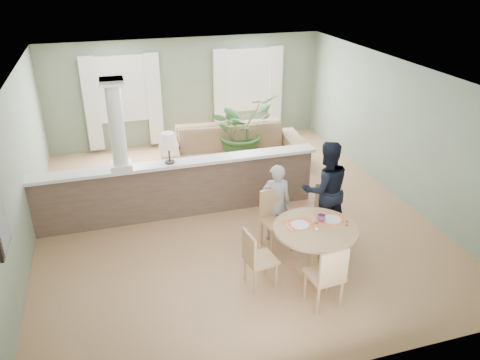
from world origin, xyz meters
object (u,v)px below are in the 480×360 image
object	(u,v)px
dining_table	(315,236)
chair_far_man	(327,211)
chair_near	(328,274)
sofa	(233,149)
child_person	(276,203)
chair_side	(256,257)
chair_far_boy	(275,216)
man_person	(325,189)
houseplant	(242,129)

from	to	relation	value
dining_table	chair_far_man	xyz separation A→B (m)	(0.58, 0.75, -0.06)
dining_table	chair_near	world-z (taller)	chair_near
chair_near	chair_far_man	bearing A→B (deg)	-120.94
dining_table	chair_far_man	distance (m)	0.95
sofa	child_person	bearing A→B (deg)	-87.52
chair_near	chair_side	size ratio (longest dim) A/B	1.07
chair_far_boy	chair_near	size ratio (longest dim) A/B	1.01
dining_table	chair_far_boy	bearing A→B (deg)	112.00
chair_near	child_person	bearing A→B (deg)	-92.99
chair_near	chair_side	distance (m)	1.07
chair_far_boy	chair_side	xyz separation A→B (m)	(-0.65, -0.96, -0.04)
child_person	man_person	size ratio (longest dim) A/B	0.80
child_person	dining_table	bearing A→B (deg)	115.47
chair_far_boy	child_person	xyz separation A→B (m)	(0.08, 0.20, 0.14)
chair_near	chair_side	xyz separation A→B (m)	(-0.79, 0.71, -0.03)
sofa	chair_near	bearing A→B (deg)	-85.93
chair_far_boy	chair_far_man	distance (m)	0.93
man_person	dining_table	bearing A→B (deg)	60.72
dining_table	child_person	distance (m)	1.07
sofa	chair_side	world-z (taller)	sofa
chair_far_man	man_person	xyz separation A→B (m)	(0.03, 0.20, 0.31)
chair_side	man_person	distance (m)	1.96
chair_far_man	chair_near	distance (m)	1.77
dining_table	child_person	bearing A→B (deg)	103.80
dining_table	chair_near	distance (m)	0.86
sofa	chair_side	distance (m)	4.36
sofa	houseplant	world-z (taller)	houseplant
chair_far_man	child_person	distance (m)	0.90
sofa	chair_far_man	xyz separation A→B (m)	(0.71, -3.40, 0.09)
chair_side	child_person	world-z (taller)	child_person
chair_far_man	chair_near	xyz separation A→B (m)	(-0.78, -1.59, -0.01)
man_person	sofa	bearing A→B (deg)	-73.39
dining_table	chair_far_man	bearing A→B (deg)	52.27
houseplant	chair_far_man	xyz separation A→B (m)	(0.43, -3.66, -0.27)
chair_far_boy	chair_near	xyz separation A→B (m)	(0.15, -1.67, -0.01)
chair_far_boy	chair_near	bearing A→B (deg)	-93.26
sofa	chair_near	distance (m)	4.99
chair_far_boy	chair_side	world-z (taller)	chair_far_boy
chair_near	sofa	bearing A→B (deg)	-95.64
dining_table	child_person	xyz separation A→B (m)	(-0.25, 1.04, 0.08)
houseplant	chair_far_boy	world-z (taller)	houseplant
chair_far_boy	man_person	xyz separation A→B (m)	(0.95, 0.11, 0.31)
dining_table	chair_side	xyz separation A→B (m)	(-0.99, -0.12, -0.10)
chair_far_boy	houseplant	bearing A→B (deg)	73.86
dining_table	chair_near	xyz separation A→B (m)	(-0.19, -0.83, -0.07)
chair_side	man_person	xyz separation A→B (m)	(1.60, 1.07, 0.36)
chair_far_man	chair_side	size ratio (longest dim) A/B	1.08
houseplant	dining_table	world-z (taller)	houseplant
chair_far_boy	chair_near	distance (m)	1.68
chair_far_boy	man_person	size ratio (longest dim) A/B	0.58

